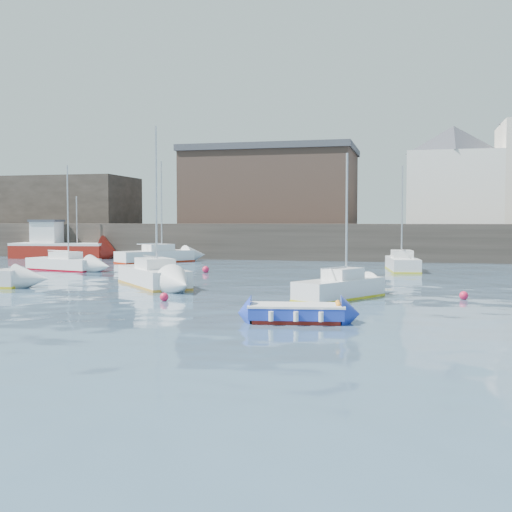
% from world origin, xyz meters
% --- Properties ---
extents(water, '(220.00, 220.00, 0.00)m').
position_xyz_m(water, '(0.00, 0.00, 0.00)').
color(water, '#2D4760').
rests_on(water, ground).
extents(quay_wall, '(90.00, 5.00, 3.00)m').
position_xyz_m(quay_wall, '(0.00, 35.00, 1.50)').
color(quay_wall, '#28231E').
rests_on(quay_wall, ground).
extents(land_strip, '(90.00, 32.00, 2.80)m').
position_xyz_m(land_strip, '(0.00, 53.00, 1.40)').
color(land_strip, '#28231E').
rests_on(land_strip, ground).
extents(bldg_east_d, '(11.14, 11.14, 8.95)m').
position_xyz_m(bldg_east_d, '(11.00, 41.50, 7.36)').
color(bldg_east_d, white).
rests_on(bldg_east_d, land_strip).
extents(warehouse, '(16.40, 10.40, 7.60)m').
position_xyz_m(warehouse, '(-6.00, 43.00, 6.62)').
color(warehouse, '#3D2D26').
rests_on(warehouse, land_strip).
extents(bldg_west, '(14.00, 8.00, 5.00)m').
position_xyz_m(bldg_west, '(-28.00, 42.00, 5.30)').
color(bldg_west, '#353028').
rests_on(bldg_west, land_strip).
extents(blue_dinghy, '(3.22, 1.86, 0.58)m').
position_xyz_m(blue_dinghy, '(3.96, 1.20, 0.32)').
color(blue_dinghy, maroon).
rests_on(blue_dinghy, ground).
extents(fishing_boat, '(8.45, 4.02, 5.40)m').
position_xyz_m(fishing_boat, '(-22.64, 31.47, 1.04)').
color(fishing_boat, maroon).
rests_on(fishing_boat, ground).
extents(sailboat_b, '(5.43, 5.89, 7.83)m').
position_xyz_m(sailboat_b, '(-4.98, 10.82, 0.51)').
color(sailboat_b, white).
rests_on(sailboat_b, ground).
extents(sailboat_c, '(3.58, 4.72, 6.06)m').
position_xyz_m(sailboat_c, '(4.63, 7.72, 0.46)').
color(sailboat_c, white).
rests_on(sailboat_c, ground).
extents(sailboat_e, '(5.59, 3.19, 6.85)m').
position_xyz_m(sailboat_e, '(-14.72, 18.94, 0.45)').
color(sailboat_e, white).
rests_on(sailboat_e, ground).
extents(sailboat_f, '(2.42, 5.46, 6.85)m').
position_xyz_m(sailboat_f, '(6.92, 23.87, 0.48)').
color(sailboat_f, white).
rests_on(sailboat_f, ground).
extents(sailboat_h, '(5.27, 6.11, 7.93)m').
position_xyz_m(sailboat_h, '(-11.98, 27.94, 0.52)').
color(sailboat_h, white).
rests_on(sailboat_h, ground).
extents(buoy_near, '(0.36, 0.36, 0.36)m').
position_xyz_m(buoy_near, '(-2.20, 5.34, 0.00)').
color(buoy_near, '#DE1B43').
rests_on(buoy_near, ground).
extents(buoy_mid, '(0.36, 0.36, 0.36)m').
position_xyz_m(buoy_mid, '(9.62, 8.74, 0.00)').
color(buoy_mid, '#DE1B43').
rests_on(buoy_mid, ground).
extents(buoy_far, '(0.42, 0.42, 0.42)m').
position_xyz_m(buoy_far, '(-5.09, 19.49, 0.00)').
color(buoy_far, '#DE1B43').
rests_on(buoy_far, ground).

